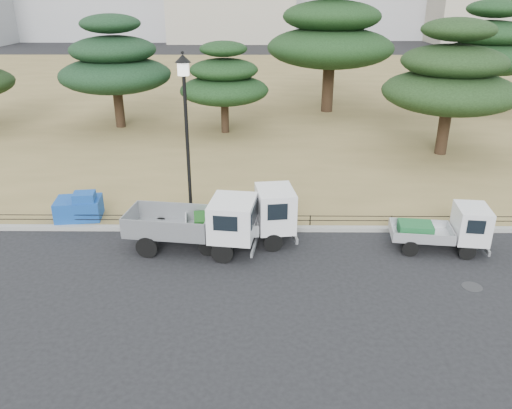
{
  "coord_description": "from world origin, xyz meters",
  "views": [
    {
      "loc": [
        0.15,
        -14.02,
        8.09
      ],
      "look_at": [
        0.0,
        2.0,
        1.3
      ],
      "focal_mm": 35.0,
      "sensor_mm": 36.0,
      "label": 1
    }
  ],
  "objects_px": {
    "truck_kei_rear": "(446,228)",
    "street_lamp": "(186,114)",
    "truck_kei_front": "(249,217)",
    "tarp_pile": "(79,207)",
    "truck_large": "(199,222)"
  },
  "relations": [
    {
      "from": "truck_kei_front",
      "to": "tarp_pile",
      "type": "relative_size",
      "value": 2.16
    },
    {
      "from": "truck_kei_rear",
      "to": "street_lamp",
      "type": "height_order",
      "value": "street_lamp"
    },
    {
      "from": "tarp_pile",
      "to": "truck_kei_rear",
      "type": "bearing_deg",
      "value": -9.36
    },
    {
      "from": "truck_kei_front",
      "to": "truck_kei_rear",
      "type": "bearing_deg",
      "value": -12.12
    },
    {
      "from": "truck_kei_rear",
      "to": "truck_kei_front",
      "type": "bearing_deg",
      "value": -177.24
    },
    {
      "from": "truck_large",
      "to": "truck_kei_front",
      "type": "xyz_separation_m",
      "value": [
        1.66,
        0.52,
        -0.07
      ]
    },
    {
      "from": "truck_large",
      "to": "tarp_pile",
      "type": "height_order",
      "value": "truck_large"
    },
    {
      "from": "street_lamp",
      "to": "tarp_pile",
      "type": "xyz_separation_m",
      "value": [
        -4.32,
        0.43,
        -3.69
      ]
    },
    {
      "from": "truck_large",
      "to": "truck_kei_front",
      "type": "relative_size",
      "value": 1.16
    },
    {
      "from": "truck_kei_front",
      "to": "truck_kei_rear",
      "type": "height_order",
      "value": "truck_kei_front"
    },
    {
      "from": "street_lamp",
      "to": "truck_kei_rear",
      "type": "bearing_deg",
      "value": -11.14
    },
    {
      "from": "truck_kei_front",
      "to": "tarp_pile",
      "type": "height_order",
      "value": "truck_kei_front"
    },
    {
      "from": "street_lamp",
      "to": "truck_kei_front",
      "type": "bearing_deg",
      "value": -30.23
    },
    {
      "from": "truck_kei_front",
      "to": "truck_kei_rear",
      "type": "distance_m",
      "value": 6.67
    },
    {
      "from": "truck_kei_rear",
      "to": "street_lamp",
      "type": "bearing_deg",
      "value": 175.66
    }
  ]
}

